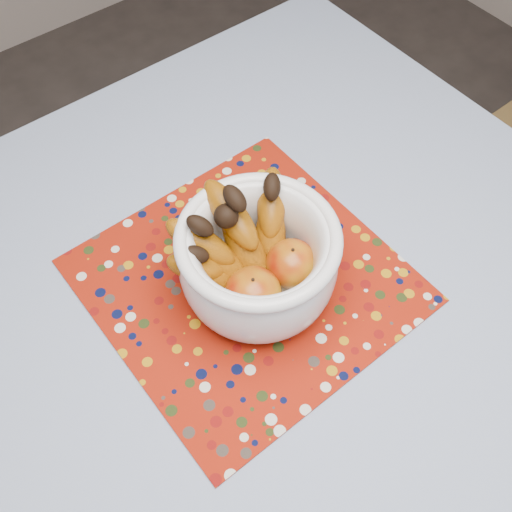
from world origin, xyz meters
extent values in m
plane|color=#2D2826|center=(0.00, 0.00, 0.00)|extent=(4.00, 4.00, 0.00)
cube|color=brown|center=(0.00, 0.00, 0.73)|extent=(1.20, 1.20, 0.04)
cylinder|color=brown|center=(0.53, 0.53, 0.35)|extent=(0.06, 0.06, 0.71)
cylinder|color=brown|center=(0.71, 0.20, 0.23)|extent=(0.04, 0.04, 0.47)
cylinder|color=brown|center=(1.07, 0.21, 0.23)|extent=(0.04, 0.04, 0.47)
cube|color=slate|center=(0.00, 0.00, 0.76)|extent=(1.32, 1.32, 0.01)
cube|color=maroon|center=(0.05, 0.12, 0.76)|extent=(0.46, 0.46, 0.00)
cylinder|color=white|center=(0.05, 0.09, 0.77)|extent=(0.12, 0.12, 0.01)
cylinder|color=white|center=(0.05, 0.09, 0.78)|extent=(0.18, 0.18, 0.01)
torus|color=white|center=(0.05, 0.09, 0.90)|extent=(0.24, 0.24, 0.02)
ellipsoid|color=maroon|center=(0.02, 0.06, 0.83)|extent=(0.08, 0.08, 0.08)
ellipsoid|color=maroon|center=(0.10, 0.07, 0.82)|extent=(0.08, 0.08, 0.07)
sphere|color=black|center=(0.03, 0.14, 0.91)|extent=(0.04, 0.04, 0.04)
camera|label=1|loc=(-0.25, -0.29, 1.58)|focal=42.00mm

